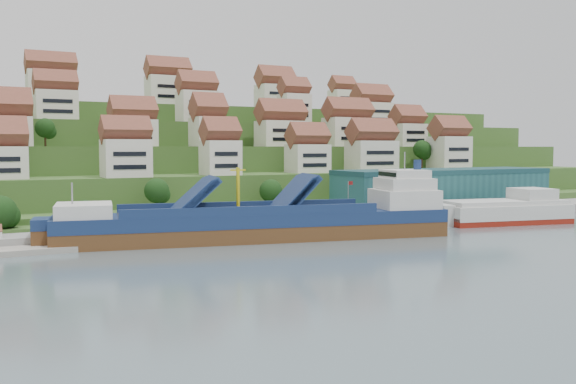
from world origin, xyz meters
TOP-DOWN VIEW (x-y plane):
  - ground at (0.00, 0.00)m, footprint 300.00×300.00m
  - quay at (20.00, 15.00)m, footprint 180.00×14.00m
  - hillside at (0.00, 103.55)m, footprint 260.00×128.00m
  - hillside_village at (0.21, 60.63)m, footprint 160.62×63.89m
  - hillside_trees at (-16.46, 42.73)m, footprint 145.81×62.66m
  - warehouse at (52.00, 17.00)m, footprint 60.00×15.00m
  - flagpole at (18.11, 10.00)m, footprint 1.28×0.16m
  - cargo_ship at (-6.39, 0.64)m, footprint 75.95×26.59m
  - second_ship at (54.72, -1.51)m, footprint 31.92×16.88m

SIDE VIEW (x-z plane):
  - ground at x=0.00m, z-range 0.00..0.00m
  - quay at x=20.00m, z-range 0.00..2.20m
  - second_ship at x=54.72m, z-range -1.74..7.05m
  - cargo_ship at x=-6.39m, z-range -5.12..11.51m
  - flagpole at x=18.11m, z-range 2.88..10.88m
  - warehouse at x=52.00m, z-range 2.20..12.20m
  - hillside at x=0.00m, z-range -4.84..26.16m
  - hillside_trees at x=-16.46m, z-range 0.02..31.95m
  - hillside_village at x=0.21m, z-range 9.93..38.94m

